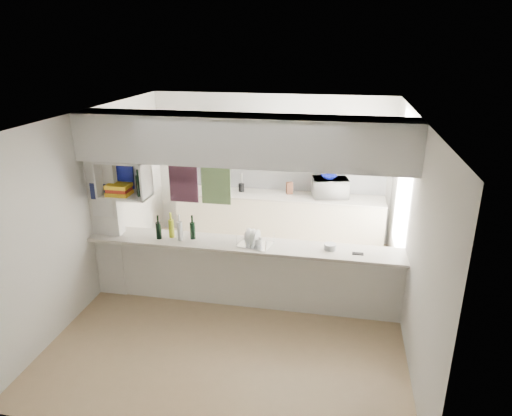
% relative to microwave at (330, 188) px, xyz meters
% --- Properties ---
extents(floor, '(4.80, 4.80, 0.00)m').
position_rel_microwave_xyz_m(floor, '(-1.06, -2.15, -1.08)').
color(floor, tan).
rests_on(floor, ground).
extents(ceiling, '(4.80, 4.80, 0.00)m').
position_rel_microwave_xyz_m(ceiling, '(-1.06, -2.15, 1.52)').
color(ceiling, white).
rests_on(ceiling, wall_back).
extents(wall_back, '(4.20, 0.00, 4.20)m').
position_rel_microwave_xyz_m(wall_back, '(-1.06, 0.25, 0.22)').
color(wall_back, silver).
rests_on(wall_back, floor).
extents(wall_left, '(0.00, 4.80, 4.80)m').
position_rel_microwave_xyz_m(wall_left, '(-3.16, -2.15, 0.22)').
color(wall_left, silver).
rests_on(wall_left, floor).
extents(wall_right, '(0.00, 4.80, 4.80)m').
position_rel_microwave_xyz_m(wall_right, '(1.04, -2.15, 0.22)').
color(wall_right, silver).
rests_on(wall_right, floor).
extents(servery_partition, '(4.20, 0.50, 2.60)m').
position_rel_microwave_xyz_m(servery_partition, '(-1.24, -2.15, 0.58)').
color(servery_partition, silver).
rests_on(servery_partition, floor).
extents(cubby_shelf, '(0.65, 0.35, 0.50)m').
position_rel_microwave_xyz_m(cubby_shelf, '(-2.63, -2.21, 0.63)').
color(cubby_shelf, white).
rests_on(cubby_shelf, bulkhead).
extents(kitchen_run, '(3.60, 0.63, 2.24)m').
position_rel_microwave_xyz_m(kitchen_run, '(-0.90, -0.01, -0.26)').
color(kitchen_run, beige).
rests_on(kitchen_run, floor).
extents(microwave, '(0.66, 0.51, 0.33)m').
position_rel_microwave_xyz_m(microwave, '(0.00, 0.00, 0.00)').
color(microwave, white).
rests_on(microwave, bench_top).
extents(bowl, '(0.27, 0.27, 0.07)m').
position_rel_microwave_xyz_m(bowl, '(-0.03, -0.00, 0.20)').
color(bowl, navy).
rests_on(bowl, microwave).
extents(dish_rack, '(0.48, 0.40, 0.23)m').
position_rel_microwave_xyz_m(dish_rack, '(-0.88, -2.17, -0.07)').
color(dish_rack, silver).
rests_on(dish_rack, breakfast_bar).
extents(cup, '(0.14, 0.14, 0.09)m').
position_rel_microwave_xyz_m(cup, '(-0.84, -2.19, -0.10)').
color(cup, white).
rests_on(cup, dish_rack).
extents(wine_bottles, '(0.52, 0.15, 0.37)m').
position_rel_microwave_xyz_m(wine_bottles, '(-1.97, -2.17, -0.03)').
color(wine_bottles, black).
rests_on(wine_bottles, breakfast_bar).
extents(plastic_tubs, '(0.50, 0.18, 0.08)m').
position_rel_microwave_xyz_m(plastic_tubs, '(0.10, -2.12, -0.13)').
color(plastic_tubs, silver).
rests_on(plastic_tubs, breakfast_bar).
extents(utensil_jar, '(0.10, 0.10, 0.14)m').
position_rel_microwave_xyz_m(utensil_jar, '(-1.55, 0.00, -0.09)').
color(utensil_jar, black).
rests_on(utensil_jar, bench_top).
extents(knife_block, '(0.13, 0.12, 0.21)m').
position_rel_microwave_xyz_m(knife_block, '(-0.70, 0.03, -0.06)').
color(knife_block, '#59311E').
rests_on(knife_block, bench_top).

